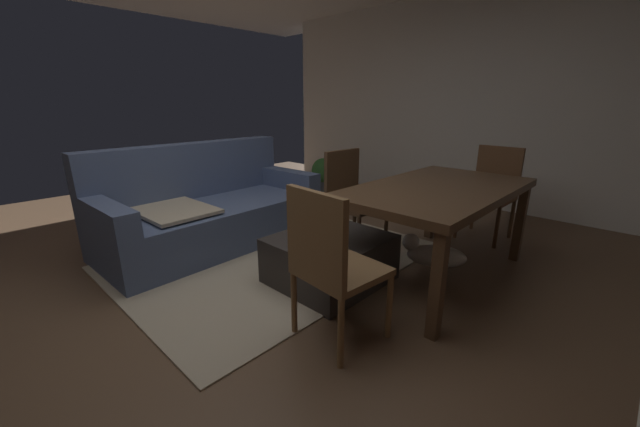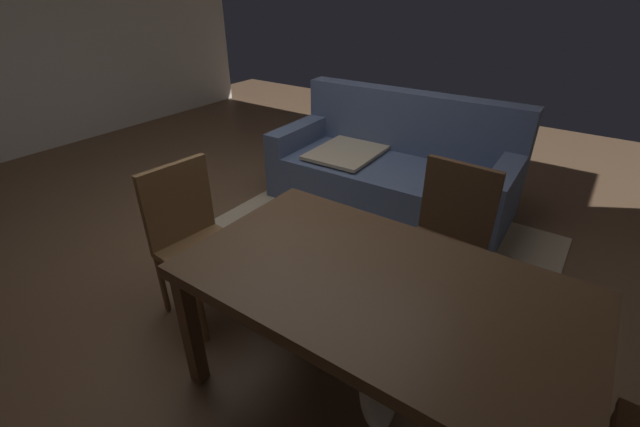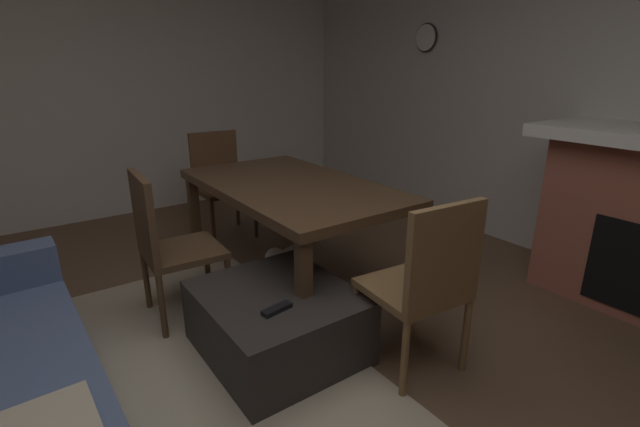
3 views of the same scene
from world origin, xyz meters
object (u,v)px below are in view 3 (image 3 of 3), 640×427
Objects in this scene: ottoman_coffee_table at (277,322)px; dining_chair_west at (426,279)px; dining_table at (291,194)px; dining_chair_east at (220,178)px; wall_clock at (426,38)px; tv_remote at (277,309)px; dining_chair_north at (166,240)px; small_dog at (289,259)px.

ottoman_coffee_table is 0.84m from dining_chair_west.
dining_chair_east is (1.23, -0.00, -0.14)m from dining_table.
dining_chair_west is (-2.47, 0.01, 0.00)m from dining_chair_east.
dining_chair_east and dining_chair_west have the same top height.
ottoman_coffee_table is 3.19m from wall_clock.
ottoman_coffee_table is 5.20× the size of tv_remote.
tv_remote is at bearing -163.12° from dining_chair_north.
ottoman_coffee_table is 0.87m from small_dog.
dining_chair_north is 1.82× the size of small_dog.
small_dog is (0.70, -0.51, -0.03)m from ottoman_coffee_table.
dining_table is 1.81× the size of dining_chair_east.
wall_clock is at bearing -73.27° from small_dog.
tv_remote is 3.25m from wall_clock.
wall_clock is at bearing -68.52° from tv_remote.
dining_chair_west reaches higher than dining_table.
dining_chair_north is (0.84, 0.26, 0.14)m from tv_remote.
small_dog is (0.88, -0.61, -0.22)m from tv_remote.
ottoman_coffee_table is 0.97m from dining_table.
dining_table is at bearing -37.99° from ottoman_coffee_table.
wall_clock is (1.29, -2.46, 1.56)m from ottoman_coffee_table.
dining_chair_east is 1.00× the size of dining_chair_west.
tv_remote is at bearing 56.92° from dining_chair_west.
wall_clock is (0.62, -1.94, 1.08)m from dining_table.
dining_chair_north is at bearing 89.68° from dining_table.
dining_chair_west reaches higher than ottoman_coffee_table.
dining_chair_east is 1.00× the size of dining_chair_north.
dining_chair_west is at bearing -131.38° from tv_remote.
tv_remote is 0.10× the size of dining_table.
dining_chair_west is (-0.57, -0.51, 0.34)m from ottoman_coffee_table.
dining_table is 1.81× the size of dining_chair_north.
tv_remote is at bearing 119.78° from wall_clock.
wall_clock is (0.62, -2.81, 1.22)m from dining_chair_north.
tv_remote is 0.17× the size of dining_chair_west.
ottoman_coffee_table is at bearing -152.30° from dining_chair_north.
ottoman_coffee_table is at bearing 117.63° from wall_clock.
tv_remote is 0.31× the size of small_dog.
dining_chair_east is 2.47m from dining_chair_west.
tv_remote is 0.74m from dining_chair_west.
small_dog is at bearing -0.02° from dining_chair_west.
wall_clock is at bearing -77.59° from dining_chair_north.
dining_chair_north is (1.24, 0.86, 0.00)m from dining_chair_west.
ottoman_coffee_table is 0.89× the size of dining_chair_north.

